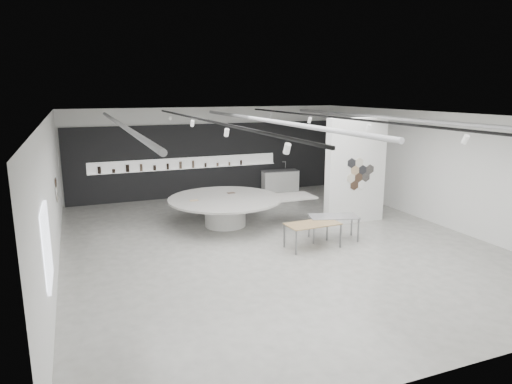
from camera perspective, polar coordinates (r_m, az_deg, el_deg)
name	(u,v)px	position (r m, az deg, el deg)	size (l,w,h in m)	color
room	(271,175)	(13.33, 1.90, 2.13)	(12.02, 14.02, 3.82)	#A09E97
back_wall_display	(207,160)	(19.88, -6.16, 3.98)	(11.80, 0.27, 3.10)	black
partition_column	(356,171)	(15.97, 12.34, 2.59)	(2.20, 0.38, 3.60)	white
display_island	(228,207)	(15.42, -3.58, -1.93)	(4.90, 3.85, 0.98)	white
sample_table_wood	(313,225)	(13.34, 7.10, -4.13)	(1.59, 0.85, 0.73)	#97794E
sample_table_stone	(334,218)	(14.14, 9.67, -3.22)	(1.60, 1.09, 0.75)	gray
kitchen_counter	(280,180)	(20.83, 3.03, 1.45)	(1.71, 0.79, 1.31)	white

